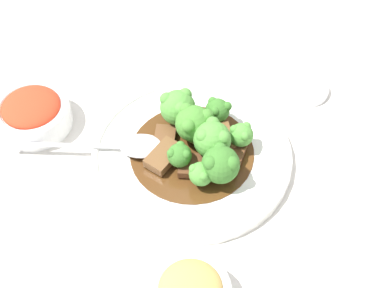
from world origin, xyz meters
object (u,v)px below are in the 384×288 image
(broccoli_floret_3, at_px, (201,174))
(serving_spoon, at_px, (129,146))
(main_plate, at_px, (192,154))
(beef_strip_3, at_px, (233,156))
(beef_strip_4, at_px, (198,166))
(broccoli_floret_4, at_px, (212,139))
(broccoli_floret_0, at_px, (178,107))
(broccoli_floret_2, at_px, (194,123))
(side_bowl_kimchi, at_px, (33,113))
(broccoli_floret_1, at_px, (180,155))
(sauce_dish, at_px, (305,88))
(beef_strip_0, at_px, (222,138))
(broccoli_floret_5, at_px, (217,110))
(broccoli_floret_6, at_px, (241,135))
(beef_strip_2, at_px, (165,138))
(beef_strip_1, at_px, (164,156))
(broccoli_floret_7, at_px, (221,164))

(broccoli_floret_3, height_order, serving_spoon, broccoli_floret_3)
(main_plate, height_order, beef_strip_3, beef_strip_3)
(main_plate, bearing_deg, broccoli_floret_3, -125.97)
(beef_strip_3, relative_size, beef_strip_4, 0.93)
(main_plate, relative_size, broccoli_floret_4, 4.72)
(beef_strip_4, distance_m, broccoli_floret_0, 0.10)
(broccoli_floret_2, xyz_separation_m, side_bowl_kimchi, (-0.13, 0.22, -0.03))
(beef_strip_4, relative_size, broccoli_floret_1, 1.63)
(sauce_dish, bearing_deg, serving_spoon, 158.12)
(beef_strip_4, height_order, broccoli_floret_4, broccoli_floret_4)
(beef_strip_3, bearing_deg, broccoli_floret_1, 142.02)
(beef_strip_0, height_order, serving_spoon, same)
(broccoli_floret_5, height_order, side_bowl_kimchi, broccoli_floret_5)
(broccoli_floret_1, relative_size, broccoli_floret_3, 1.08)
(serving_spoon, bearing_deg, beef_strip_0, -42.07)
(beef_strip_4, xyz_separation_m, side_bowl_kimchi, (-0.10, 0.26, 0.00))
(main_plate, height_order, broccoli_floret_4, broccoli_floret_4)
(broccoli_floret_0, relative_size, broccoli_floret_6, 1.36)
(beef_strip_2, height_order, beef_strip_3, same)
(broccoli_floret_4, bearing_deg, serving_spoon, 126.29)
(beef_strip_1, relative_size, beef_strip_4, 0.89)
(broccoli_floret_0, height_order, broccoli_floret_3, broccoli_floret_0)
(broccoli_floret_3, bearing_deg, beef_strip_4, 49.31)
(main_plate, bearing_deg, broccoli_floret_5, 9.15)
(side_bowl_kimchi, bearing_deg, beef_strip_3, -62.96)
(beef_strip_0, height_order, broccoli_floret_0, broccoli_floret_0)
(serving_spoon, distance_m, sauce_dish, 0.32)
(sauce_dish, bearing_deg, broccoli_floret_3, -179.36)
(main_plate, distance_m, broccoli_floret_7, 0.08)
(beef_strip_1, distance_m, beef_strip_2, 0.04)
(beef_strip_1, height_order, beef_strip_3, beef_strip_1)
(broccoli_floret_1, relative_size, sauce_dish, 0.53)
(broccoli_floret_2, height_order, broccoli_floret_5, broccoli_floret_2)
(broccoli_floret_4, bearing_deg, beef_strip_1, 137.88)
(beef_strip_3, height_order, serving_spoon, serving_spoon)
(main_plate, relative_size, beef_strip_3, 4.72)
(serving_spoon, xyz_separation_m, sauce_dish, (0.30, -0.12, -0.02))
(beef_strip_2, height_order, beef_strip_4, beef_strip_4)
(broccoli_floret_1, bearing_deg, beef_strip_0, -11.84)
(beef_strip_0, relative_size, broccoli_floret_6, 1.40)
(beef_strip_3, bearing_deg, broccoli_floret_7, -167.70)
(broccoli_floret_7, bearing_deg, beef_strip_3, 12.30)
(beef_strip_3, xyz_separation_m, side_bowl_kimchi, (-0.15, 0.29, 0.00))
(broccoli_floret_2, bearing_deg, side_bowl_kimchi, 121.55)
(main_plate, bearing_deg, beef_strip_3, -61.55)
(beef_strip_1, distance_m, beef_strip_4, 0.05)
(beef_strip_1, bearing_deg, broccoli_floret_4, -42.12)
(broccoli_floret_0, distance_m, sauce_dish, 0.23)
(main_plate, relative_size, broccoli_floret_1, 7.15)
(broccoli_floret_7, bearing_deg, broccoli_floret_2, 69.49)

